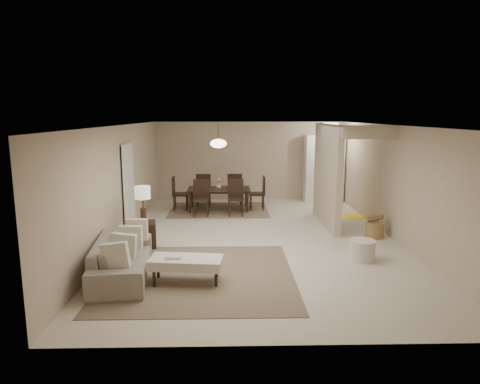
{
  "coord_description": "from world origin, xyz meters",
  "views": [
    {
      "loc": [
        -0.61,
        -9.2,
        2.73
      ],
      "look_at": [
        -0.39,
        0.03,
        1.05
      ],
      "focal_mm": 32.0,
      "sensor_mm": 36.0,
      "label": 1
    }
  ],
  "objects_px": {
    "sofa": "(122,258)",
    "dining_table": "(219,199)",
    "pantry_cabinet": "(324,168)",
    "ottoman_bench": "(186,263)",
    "round_pouf": "(362,250)",
    "wicker_basket": "(375,230)",
    "side_table": "(144,235)"
  },
  "relations": [
    {
      "from": "ottoman_bench",
      "to": "dining_table",
      "type": "distance_m",
      "value": 5.42
    },
    {
      "from": "round_pouf",
      "to": "wicker_basket",
      "type": "relative_size",
      "value": 1.22
    },
    {
      "from": "pantry_cabinet",
      "to": "wicker_basket",
      "type": "distance_m",
      "value": 4.25
    },
    {
      "from": "sofa",
      "to": "ottoman_bench",
      "type": "bearing_deg",
      "value": -112.1
    },
    {
      "from": "pantry_cabinet",
      "to": "round_pouf",
      "type": "xyz_separation_m",
      "value": [
        -0.46,
        -5.64,
        -0.86
      ]
    },
    {
      "from": "side_table",
      "to": "round_pouf",
      "type": "bearing_deg",
      "value": -12.07
    },
    {
      "from": "ottoman_bench",
      "to": "round_pouf",
      "type": "height_order",
      "value": "ottoman_bench"
    },
    {
      "from": "round_pouf",
      "to": "wicker_basket",
      "type": "xyz_separation_m",
      "value": [
        0.74,
        1.49,
        -0.02
      ]
    },
    {
      "from": "pantry_cabinet",
      "to": "dining_table",
      "type": "relative_size",
      "value": 1.18
    },
    {
      "from": "sofa",
      "to": "round_pouf",
      "type": "distance_m",
      "value": 4.4
    },
    {
      "from": "side_table",
      "to": "wicker_basket",
      "type": "xyz_separation_m",
      "value": [
        5.03,
        0.58,
        -0.09
      ]
    },
    {
      "from": "sofa",
      "to": "ottoman_bench",
      "type": "relative_size",
      "value": 1.78
    },
    {
      "from": "ottoman_bench",
      "to": "side_table",
      "type": "xyz_separation_m",
      "value": [
        -1.07,
        1.93,
        -0.08
      ]
    },
    {
      "from": "side_table",
      "to": "dining_table",
      "type": "height_order",
      "value": "dining_table"
    },
    {
      "from": "pantry_cabinet",
      "to": "sofa",
      "type": "height_order",
      "value": "pantry_cabinet"
    },
    {
      "from": "sofa",
      "to": "dining_table",
      "type": "height_order",
      "value": "sofa"
    },
    {
      "from": "ottoman_bench",
      "to": "side_table",
      "type": "bearing_deg",
      "value": 125.44
    },
    {
      "from": "round_pouf",
      "to": "pantry_cabinet",
      "type": "bearing_deg",
      "value": 85.34
    },
    {
      "from": "wicker_basket",
      "to": "side_table",
      "type": "bearing_deg",
      "value": -173.45
    },
    {
      "from": "pantry_cabinet",
      "to": "ottoman_bench",
      "type": "height_order",
      "value": "pantry_cabinet"
    },
    {
      "from": "wicker_basket",
      "to": "dining_table",
      "type": "xyz_separation_m",
      "value": [
        -3.56,
        2.9,
        0.14
      ]
    },
    {
      "from": "side_table",
      "to": "wicker_basket",
      "type": "height_order",
      "value": "side_table"
    },
    {
      "from": "pantry_cabinet",
      "to": "ottoman_bench",
      "type": "relative_size",
      "value": 1.7
    },
    {
      "from": "round_pouf",
      "to": "wicker_basket",
      "type": "bearing_deg",
      "value": 63.64
    },
    {
      "from": "side_table",
      "to": "wicker_basket",
      "type": "distance_m",
      "value": 5.06
    },
    {
      "from": "pantry_cabinet",
      "to": "round_pouf",
      "type": "distance_m",
      "value": 5.73
    },
    {
      "from": "pantry_cabinet",
      "to": "dining_table",
      "type": "bearing_deg",
      "value": -159.16
    },
    {
      "from": "pantry_cabinet",
      "to": "round_pouf",
      "type": "height_order",
      "value": "pantry_cabinet"
    },
    {
      "from": "sofa",
      "to": "side_table",
      "type": "distance_m",
      "value": 1.63
    },
    {
      "from": "side_table",
      "to": "wicker_basket",
      "type": "bearing_deg",
      "value": 6.55
    },
    {
      "from": "sofa",
      "to": "pantry_cabinet",
      "type": "bearing_deg",
      "value": -44.08
    },
    {
      "from": "sofa",
      "to": "wicker_basket",
      "type": "height_order",
      "value": "sofa"
    }
  ]
}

